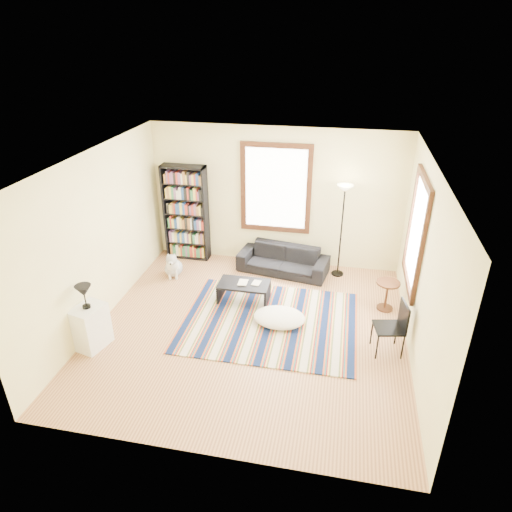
% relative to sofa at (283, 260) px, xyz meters
% --- Properties ---
extents(floor, '(5.00, 5.00, 0.10)m').
position_rel_sofa_xyz_m(floor, '(-0.24, -2.05, -0.31)').
color(floor, tan).
rests_on(floor, ground).
extents(ceiling, '(5.00, 5.00, 0.10)m').
position_rel_sofa_xyz_m(ceiling, '(-0.24, -2.05, 2.59)').
color(ceiling, white).
rests_on(ceiling, floor).
extents(wall_back, '(5.00, 0.10, 2.80)m').
position_rel_sofa_xyz_m(wall_back, '(-0.24, 0.50, 1.14)').
color(wall_back, '#FFF8AB').
rests_on(wall_back, floor).
extents(wall_front, '(5.00, 0.10, 2.80)m').
position_rel_sofa_xyz_m(wall_front, '(-0.24, -4.60, 1.14)').
color(wall_front, '#FFF8AB').
rests_on(wall_front, floor).
extents(wall_left, '(0.10, 5.00, 2.80)m').
position_rel_sofa_xyz_m(wall_left, '(-2.79, -2.05, 1.14)').
color(wall_left, '#FFF8AB').
rests_on(wall_left, floor).
extents(wall_right, '(0.10, 5.00, 2.80)m').
position_rel_sofa_xyz_m(wall_right, '(2.31, -2.05, 1.14)').
color(wall_right, '#FFF8AB').
rests_on(wall_right, floor).
extents(window_back, '(1.20, 0.06, 1.60)m').
position_rel_sofa_xyz_m(window_back, '(-0.24, 0.42, 1.34)').
color(window_back, white).
rests_on(window_back, wall_back).
extents(window_right, '(0.06, 1.20, 1.60)m').
position_rel_sofa_xyz_m(window_right, '(2.23, -1.25, 1.34)').
color(window_right, white).
rests_on(window_right, wall_right).
extents(rug, '(2.88, 2.30, 0.02)m').
position_rel_sofa_xyz_m(rug, '(0.04, -1.78, -0.25)').
color(rug, '#0D1B41').
rests_on(rug, floor).
extents(sofa, '(1.87, 0.98, 0.52)m').
position_rel_sofa_xyz_m(sofa, '(0.00, 0.00, 0.00)').
color(sofa, black).
rests_on(sofa, floor).
extents(bookshelf, '(0.90, 0.30, 2.00)m').
position_rel_sofa_xyz_m(bookshelf, '(-2.08, 0.27, 0.74)').
color(bookshelf, black).
rests_on(bookshelf, floor).
extents(coffee_table, '(0.99, 0.70, 0.36)m').
position_rel_sofa_xyz_m(coffee_table, '(-0.53, -1.22, -0.08)').
color(coffee_table, black).
rests_on(coffee_table, floor).
extents(book_a, '(0.22, 0.17, 0.02)m').
position_rel_sofa_xyz_m(book_a, '(-0.63, -1.22, 0.11)').
color(book_a, beige).
rests_on(book_a, coffee_table).
extents(book_b, '(0.16, 0.21, 0.01)m').
position_rel_sofa_xyz_m(book_b, '(-0.38, -1.17, 0.11)').
color(book_b, beige).
rests_on(book_b, coffee_table).
extents(floor_cushion, '(1.05, 0.92, 0.22)m').
position_rel_sofa_xyz_m(floor_cushion, '(0.20, -1.78, -0.15)').
color(floor_cushion, white).
rests_on(floor_cushion, floor).
extents(floor_lamp, '(0.37, 0.37, 1.86)m').
position_rel_sofa_xyz_m(floor_lamp, '(1.09, 0.10, 0.67)').
color(floor_lamp, black).
rests_on(floor_lamp, floor).
extents(side_table, '(0.48, 0.48, 0.54)m').
position_rel_sofa_xyz_m(side_table, '(1.96, -0.99, 0.01)').
color(side_table, '#3F1C0F').
rests_on(side_table, floor).
extents(folding_chair, '(0.49, 0.47, 0.86)m').
position_rel_sofa_xyz_m(folding_chair, '(1.91, -2.19, 0.17)').
color(folding_chair, black).
rests_on(folding_chair, floor).
extents(white_cabinet, '(0.49, 0.58, 0.70)m').
position_rel_sofa_xyz_m(white_cabinet, '(-2.54, -2.94, 0.09)').
color(white_cabinet, white).
rests_on(white_cabinet, floor).
extents(table_lamp, '(0.29, 0.29, 0.38)m').
position_rel_sofa_xyz_m(table_lamp, '(-2.54, -2.94, 0.63)').
color(table_lamp, black).
rests_on(table_lamp, white_cabinet).
extents(dog, '(0.50, 0.61, 0.54)m').
position_rel_sofa_xyz_m(dog, '(-2.10, -0.58, 0.01)').
color(dog, silver).
rests_on(dog, floor).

